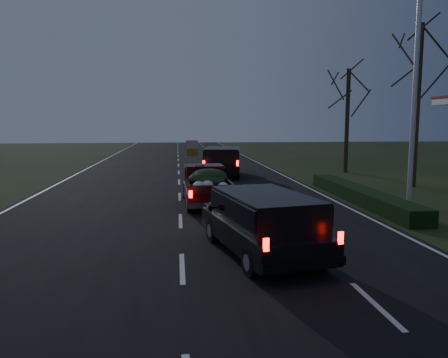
{
  "coord_description": "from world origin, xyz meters",
  "views": [
    {
      "loc": [
        -0.08,
        -14.99,
        3.43
      ],
      "look_at": [
        1.67,
        1.29,
        1.3
      ],
      "focal_mm": 35.0,
      "sensor_mm": 36.0,
      "label": 1
    }
  ],
  "objects_px": {
    "light_pole": "(416,71)",
    "rear_suv": "(264,218)",
    "lead_suv": "(222,159)",
    "pickup_truck": "(206,183)"
  },
  "relations": [
    {
      "from": "light_pole",
      "to": "rear_suv",
      "type": "bearing_deg",
      "value": -139.91
    },
    {
      "from": "pickup_truck",
      "to": "rear_suv",
      "type": "height_order",
      "value": "pickup_truck"
    },
    {
      "from": "rear_suv",
      "to": "light_pole",
      "type": "bearing_deg",
      "value": 28.31
    },
    {
      "from": "light_pole",
      "to": "rear_suv",
      "type": "distance_m",
      "value": 10.67
    },
    {
      "from": "pickup_truck",
      "to": "lead_suv",
      "type": "height_order",
      "value": "pickup_truck"
    },
    {
      "from": "lead_suv",
      "to": "rear_suv",
      "type": "xyz_separation_m",
      "value": [
        -0.66,
        -16.66,
        -0.12
      ]
    },
    {
      "from": "pickup_truck",
      "to": "rear_suv",
      "type": "xyz_separation_m",
      "value": [
        1.0,
        -7.34,
        0.11
      ]
    },
    {
      "from": "light_pole",
      "to": "lead_suv",
      "type": "bearing_deg",
      "value": 122.91
    },
    {
      "from": "light_pole",
      "to": "rear_suv",
      "type": "relative_size",
      "value": 1.86
    },
    {
      "from": "lead_suv",
      "to": "rear_suv",
      "type": "relative_size",
      "value": 1.11
    }
  ]
}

